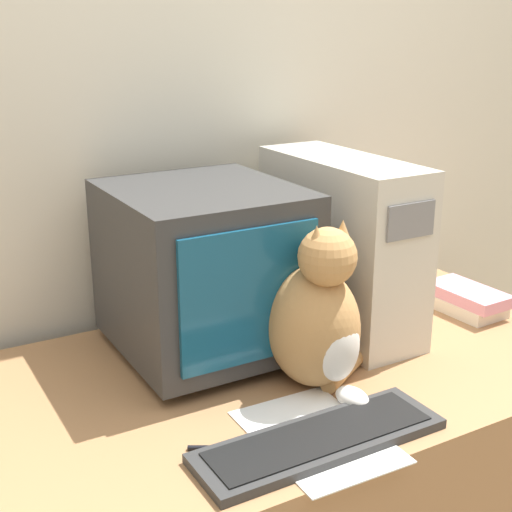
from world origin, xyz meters
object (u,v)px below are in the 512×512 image
Objects in this scene: cat at (317,320)px; pen at (228,448)px; computer_tower at (340,244)px; book_stack at (467,300)px; crt_monitor at (204,269)px; keyboard at (320,440)px.

cat is 2.76× the size of pen.
computer_tower reaches higher than book_stack.
crt_monitor is 1.97× the size of book_stack.
book_stack is (0.67, 0.31, 0.02)m from keyboard.
computer_tower is at bearing 163.45° from book_stack.
keyboard is (-0.34, -0.41, -0.20)m from computer_tower.
crt_monitor is 3.30× the size of pen.
book_stack is 0.86m from pen.
cat is (0.12, 0.19, 0.13)m from keyboard.
keyboard is 0.16m from pen.
computer_tower is 3.75× the size of pen.
pen is (-0.49, -0.35, -0.20)m from computer_tower.
book_stack is at bearing -16.55° from computer_tower.
book_stack is at bearing 5.75° from cat.
keyboard reaches higher than pen.
crt_monitor is 0.35m from computer_tower.
cat is at bearing 24.38° from pen.
keyboard is at bearing -129.33° from computer_tower.
keyboard is (0.01, -0.44, -0.19)m from crt_monitor.
crt_monitor is at bearing 69.34° from pen.
pen is (-0.82, -0.25, -0.03)m from book_stack.
computer_tower is at bearing 38.84° from cat.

